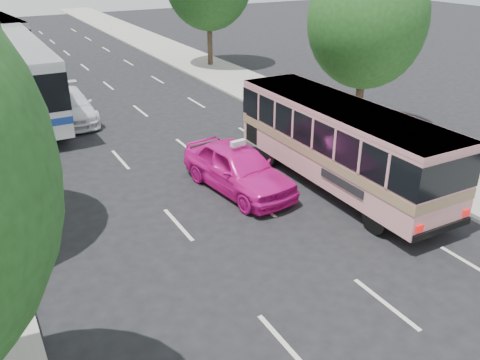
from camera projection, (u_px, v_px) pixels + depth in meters
ground at (303, 273)px, 13.42m from camera, size 120.00×120.00×0.00m
sidewalk_right at (231, 77)px, 33.00m from camera, size 4.00×90.00×0.12m
tree_right_near at (370, 15)px, 21.40m from camera, size 5.10×5.10×7.95m
pink_bus at (339, 137)px, 17.51m from camera, size 2.43×9.39×2.99m
pink_taxi at (238, 168)px, 17.67m from camera, size 2.55×5.09×1.66m
white_pickup at (69, 106)px, 24.78m from camera, size 2.24×5.16×1.48m
tour_coach_front at (14, 71)px, 24.88m from camera, size 2.72×12.51×3.74m
taxi_roof_sign at (238, 143)px, 17.28m from camera, size 0.57×0.25×0.18m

